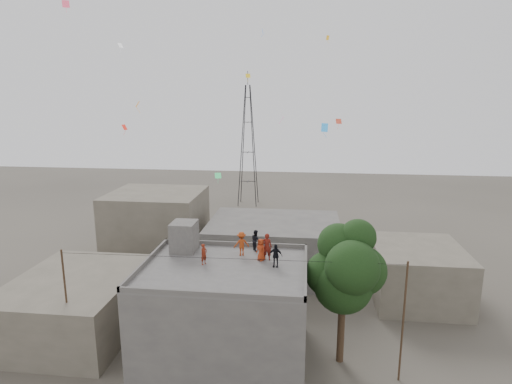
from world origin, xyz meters
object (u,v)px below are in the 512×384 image
transmission_tower (248,146)px  tree (347,269)px  person_dark_adult (275,256)px  stair_head_box (184,237)px  person_red_adult (267,247)px

transmission_tower → tree: bearing=-73.9°
tree → person_dark_adult: bearing=-179.2°
tree → stair_head_box: bearing=169.3°
person_red_adult → person_dark_adult: (0.62, -1.08, -0.16)m
tree → person_red_adult: tree is taller
stair_head_box → tree: 10.80m
stair_head_box → transmission_tower: 37.46m
stair_head_box → tree: tree is taller
stair_head_box → tree: bearing=-10.7°
stair_head_box → person_red_adult: bearing=-9.9°
person_red_adult → person_dark_adult: bearing=130.0°
stair_head_box → transmission_tower: size_ratio=0.10×
stair_head_box → person_dark_adult: (6.28, -2.06, -0.28)m
transmission_tower → person_dark_adult: transmission_tower is taller
transmission_tower → person_red_adult: transmission_tower is taller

